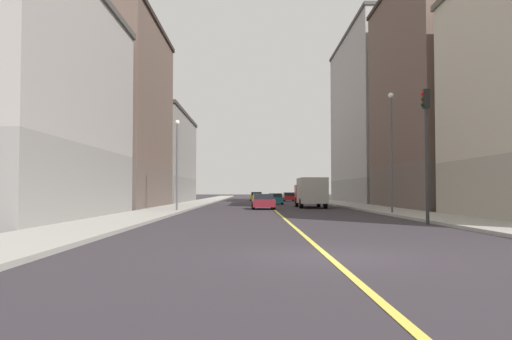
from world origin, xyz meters
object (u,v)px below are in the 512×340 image
car_red (289,197)px  car_yellow (257,197)px  building_right_distant (145,158)px  building_right_midblock (97,115)px  traffic_light_left_near (426,137)px  box_truck (311,192)px  car_teal (275,199)px  building_left_far (387,119)px  street_lamp_left_near (391,141)px  building_left_mid (455,95)px  street_lamp_right_near (177,155)px  car_maroon (263,202)px

car_red → car_yellow: car_yellow is taller
building_right_distant → building_right_midblock: bearing=-90.0°
traffic_light_left_near → car_yellow: bearing=97.7°
building_right_midblock → box_truck: 20.97m
car_teal → box_truck: (2.77, -12.21, 0.87)m
building_left_far → street_lamp_left_near: building_left_far is taller
traffic_light_left_near → car_yellow: size_ratio=1.55×
building_left_mid → building_right_distant: 40.25m
street_lamp_left_near → box_truck: street_lamp_left_near is taller
street_lamp_right_near → car_maroon: street_lamp_right_near is taller
street_lamp_right_near → car_maroon: bearing=42.8°
car_yellow → car_teal: bearing=-84.0°
street_lamp_left_near → car_teal: bearing=103.8°
building_right_distant → car_yellow: size_ratio=5.62×
building_right_distant → car_red: bearing=24.6°
building_right_distant → box_truck: size_ratio=2.97×
building_left_mid → car_yellow: 40.17m
building_right_distant → car_maroon: size_ratio=5.67×
building_left_mid → traffic_light_left_near: (-9.64, -21.02, -5.89)m
building_left_far → car_yellow: bearing=145.2°
building_left_mid → box_truck: 15.44m
building_right_distant → street_lamp_right_near: size_ratio=3.45×
building_left_far → car_teal: building_left_far is taller
street_lamp_left_near → car_red: (-3.76, 43.95, -4.28)m
traffic_light_left_near → car_teal: size_ratio=1.50×
building_left_far → car_teal: bearing=-153.9°
building_right_midblock → car_yellow: building_right_midblock is taller
building_right_distant → street_lamp_right_near: bearing=-74.3°
car_red → building_left_mid: bearing=-69.4°
car_yellow → box_truck: box_truck is taller
car_red → car_maroon: (-4.56, -33.55, 0.01)m
building_right_midblock → street_lamp_right_near: (8.62, -8.97, -4.29)m
building_left_mid → car_red: 36.43m
street_lamp_left_near → car_teal: size_ratio=1.87×
car_maroon → street_lamp_left_near: bearing=-51.3°
building_left_far → traffic_light_left_near: size_ratio=4.00×
building_right_midblock → street_lamp_right_near: building_right_midblock is taller
building_left_mid → building_left_far: size_ratio=0.78×
car_teal → box_truck: size_ratio=0.55×
building_left_far → car_yellow: building_left_far is taller
building_left_mid → traffic_light_left_near: building_left_mid is taller
building_left_mid → car_maroon: bearing=-178.0°
building_left_far → car_red: 18.95m
building_left_far → traffic_light_left_near: building_left_far is taller
car_red → box_truck: box_truck is taller
building_right_midblock → building_right_distant: building_right_midblock is taller
car_red → building_left_far: bearing=-38.4°
car_teal → building_left_mid: bearing=-46.0°
street_lamp_left_near → box_truck: bearing=104.6°
building_right_distant → traffic_light_left_near: bearing=-63.4°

